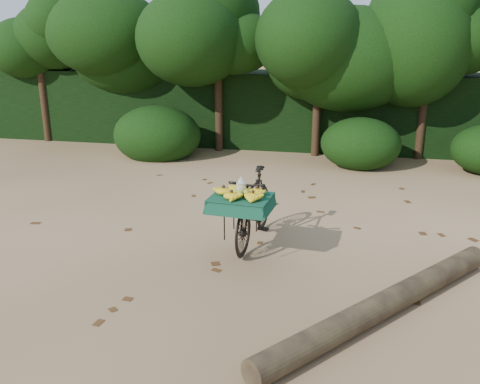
# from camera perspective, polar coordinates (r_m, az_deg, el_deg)

# --- Properties ---
(ground) EXTENTS (80.00, 80.00, 0.00)m
(ground) POSITION_cam_1_polar(r_m,az_deg,el_deg) (7.04, 0.99, -5.12)
(ground) COLOR tan
(ground) RESTS_ON ground
(vendor_bicycle) EXTENTS (0.75, 1.76, 1.00)m
(vendor_bicycle) POSITION_cam_1_polar(r_m,az_deg,el_deg) (6.70, 1.51, -1.68)
(vendor_bicycle) COLOR black
(vendor_bicycle) RESTS_ON ground
(fallen_log) EXTENTS (2.40, 2.92, 0.26)m
(fallen_log) POSITION_cam_1_polar(r_m,az_deg,el_deg) (5.37, 16.10, -11.92)
(fallen_log) COLOR brown
(fallen_log) RESTS_ON ground
(hedge_backdrop) EXTENTS (26.00, 1.80, 1.80)m
(hedge_backdrop) POSITION_cam_1_polar(r_m,az_deg,el_deg) (12.87, 6.69, 9.20)
(hedge_backdrop) COLOR black
(hedge_backdrop) RESTS_ON ground
(tree_row) EXTENTS (14.50, 2.00, 4.00)m
(tree_row) POSITION_cam_1_polar(r_m,az_deg,el_deg) (12.06, 3.30, 14.01)
(tree_row) COLOR black
(tree_row) RESTS_ON ground
(bush_clumps) EXTENTS (8.80, 1.70, 0.90)m
(bush_clumps) POSITION_cam_1_polar(r_m,az_deg,el_deg) (10.94, 8.11, 5.33)
(bush_clumps) COLOR black
(bush_clumps) RESTS_ON ground
(leaf_litter) EXTENTS (7.00, 7.30, 0.01)m
(leaf_litter) POSITION_cam_1_polar(r_m,az_deg,el_deg) (7.64, 1.96, -3.27)
(leaf_litter) COLOR #4F2F15
(leaf_litter) RESTS_ON ground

